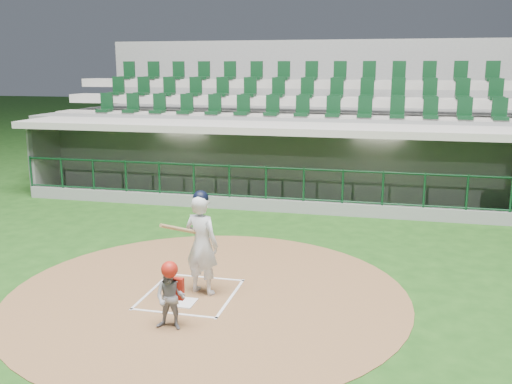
# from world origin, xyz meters

# --- Properties ---
(ground) EXTENTS (120.00, 120.00, 0.00)m
(ground) POSITION_xyz_m (0.00, 0.00, 0.00)
(ground) COLOR #194112
(ground) RESTS_ON ground
(dirt_circle) EXTENTS (7.20, 7.20, 0.01)m
(dirt_circle) POSITION_xyz_m (0.30, -0.20, 0.01)
(dirt_circle) COLOR brown
(dirt_circle) RESTS_ON ground
(home_plate) EXTENTS (0.43, 0.43, 0.02)m
(home_plate) POSITION_xyz_m (0.00, -0.70, 0.02)
(home_plate) COLOR silver
(home_plate) RESTS_ON dirt_circle
(batter_box_chalk) EXTENTS (1.55, 1.80, 0.01)m
(batter_box_chalk) POSITION_xyz_m (0.00, -0.30, 0.02)
(batter_box_chalk) COLOR silver
(batter_box_chalk) RESTS_ON ground
(dugout_structure) EXTENTS (16.40, 3.70, 3.00)m
(dugout_structure) POSITION_xyz_m (0.05, 7.83, 0.96)
(dugout_structure) COLOR gray
(dugout_structure) RESTS_ON ground
(seating_deck) EXTENTS (17.00, 6.72, 5.15)m
(seating_deck) POSITION_xyz_m (0.00, 10.91, 1.42)
(seating_deck) COLOR slate
(seating_deck) RESTS_ON ground
(batter) EXTENTS (0.92, 0.94, 1.90)m
(batter) POSITION_xyz_m (0.18, -0.17, 0.96)
(batter) COLOR silver
(batter) RESTS_ON dirt_circle
(catcher) EXTENTS (0.50, 0.40, 1.11)m
(catcher) POSITION_xyz_m (0.18, -1.66, 0.57)
(catcher) COLOR gray
(catcher) RESTS_ON dirt_circle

